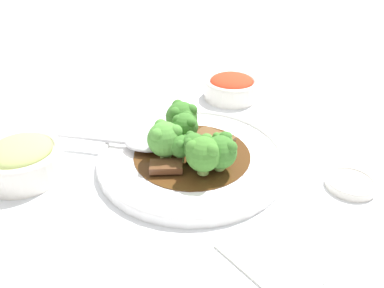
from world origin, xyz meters
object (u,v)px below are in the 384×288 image
Objects in this scene: beef_strip_1 at (214,137)px; broccoli_floret_3 at (185,126)px; beef_strip_0 at (166,140)px; beef_strip_2 at (205,149)px; beef_strip_3 at (166,166)px; broccoli_floret_4 at (182,116)px; serving_spoon at (136,142)px; main_plate at (192,157)px; side_bowl_kimchi at (232,87)px; broccoli_floret_0 at (203,153)px; broccoli_floret_2 at (180,146)px; broccoli_floret_1 at (165,138)px; broccoli_floret_7 at (194,145)px; broccoli_floret_5 at (223,143)px; sauce_dish at (351,183)px; broccoli_floret_6 at (222,150)px; side_bowl_appetizer at (22,159)px.

broccoli_floret_3 is (-0.02, -0.04, 0.03)m from beef_strip_1.
beef_strip_0 reaches higher than beef_strip_1.
beef_strip_3 is (-0.01, -0.07, 0.00)m from beef_strip_2.
serving_spoon is (-0.02, -0.08, -0.02)m from broccoli_floret_4.
main_plate is 0.25m from side_bowl_kimchi.
broccoli_floret_0 reaches higher than main_plate.
beef_strip_3 is 0.06m from broccoli_floret_0.
main_plate is at bearing -61.86° from side_bowl_kimchi.
beef_strip_0 is (-0.05, -0.01, 0.02)m from main_plate.
side_bowl_kimchi is at bearing 116.49° from broccoli_floret_2.
broccoli_floret_1 is 0.05m from broccoli_floret_7.
beef_strip_0 is at bearing -163.60° from main_plate.
side_bowl_kimchi is at bearing 128.90° from broccoli_floret_5.
serving_spoon is (-0.09, -0.07, 0.00)m from beef_strip_2.
serving_spoon is at bearing -80.73° from side_bowl_kimchi.
broccoli_floret_0 is 0.30m from side_bowl_kimchi.
serving_spoon is at bearing -124.96° from beef_strip_0.
broccoli_floret_2 reaches higher than sauce_dish.
broccoli_floret_6 is (0.12, -0.02, -0.00)m from broccoli_floret_4.
main_plate is at bearing 142.00° from broccoli_floret_7.
beef_strip_1 is 1.15× the size of broccoli_floret_1.
broccoli_floret_5 is 0.35× the size of side_bowl_appetizer.
beef_strip_0 is 1.25× the size of broccoli_floret_7.
beef_strip_0 is 0.04m from broccoli_floret_3.
main_plate is at bearing 153.77° from broccoli_floret_0.
main_plate is 0.24m from sauce_dish.
broccoli_floret_2 reaches higher than main_plate.
broccoli_floret_1 is 0.51× the size of side_bowl_kimchi.
serving_spoon is (-0.07, -0.05, 0.02)m from main_plate.
side_bowl_appetizer is at bearing -137.18° from broccoli_floret_0.
beef_strip_0 is 0.07m from beef_strip_3.
broccoli_floret_1 reaches higher than broccoli_floret_6.
broccoli_floret_7 reaches higher than broccoli_floret_5.
broccoli_floret_6 is at bearing 33.42° from broccoli_floret_2.
side_bowl_kimchi reaches higher than serving_spoon.
beef_strip_2 is 0.04m from broccoli_floret_5.
broccoli_floret_5 is at bearing 23.75° from beef_strip_0.
side_bowl_appetizer is (-0.19, -0.23, -0.02)m from broccoli_floret_5.
serving_spoon is at bearing -124.43° from beef_strip_1.
broccoli_floret_0 is (0.04, 0.03, 0.03)m from beef_strip_3.
broccoli_floret_4 is at bearing 103.36° from beef_strip_0.
beef_strip_0 is at bearing 62.74° from side_bowl_appetizer.
broccoli_floret_7 is (0.01, -0.03, 0.03)m from beef_strip_2.
beef_strip_1 is at bearing 95.23° from beef_strip_3.
beef_strip_0 is at bearing -72.89° from side_bowl_kimchi.
beef_strip_3 is 0.92× the size of broccoli_floret_1.
serving_spoon is at bearing -142.02° from beef_strip_2.
broccoli_floret_4 reaches higher than broccoli_floret_6.
broccoli_floret_6 is at bearing 23.61° from serving_spoon.
beef_strip_2 is 0.38× the size of serving_spoon.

